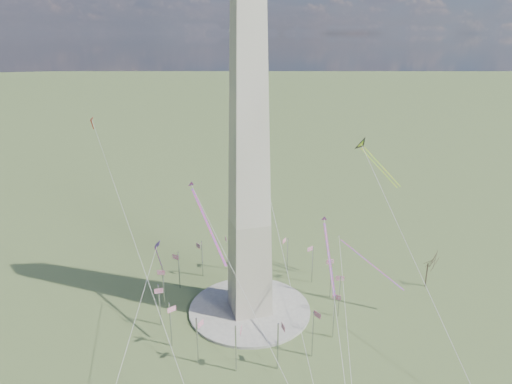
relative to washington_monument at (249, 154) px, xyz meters
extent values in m
plane|color=#465B2D|center=(0.00, 0.00, -47.95)|extent=(2000.00, 2000.00, 0.00)
cylinder|color=#AFADA0|center=(0.00, 0.00, -47.55)|extent=(36.00, 36.00, 0.80)
cylinder|color=#BABBC1|center=(26.00, 0.00, -41.45)|extent=(0.36, 0.36, 13.00)
cube|color=#CC1B49|center=(26.00, 1.30, -36.15)|extent=(2.40, 0.08, 1.50)
cylinder|color=#BABBC1|center=(24.02, 9.95, -41.45)|extent=(0.36, 0.36, 13.00)
cube|color=#CC1B49|center=(23.52, 11.15, -36.15)|extent=(2.25, 0.99, 1.50)
cylinder|color=#BABBC1|center=(18.38, 18.38, -41.45)|extent=(0.36, 0.36, 13.00)
cube|color=#CC1B49|center=(17.47, 19.30, -36.15)|extent=(1.75, 1.75, 1.50)
cylinder|color=#BABBC1|center=(9.95, 24.02, -41.45)|extent=(0.36, 0.36, 13.00)
cube|color=#CC1B49|center=(8.75, 24.52, -36.15)|extent=(0.99, 2.25, 1.50)
cylinder|color=#BABBC1|center=(0.00, 26.00, -41.45)|extent=(0.36, 0.36, 13.00)
cube|color=#CC1B49|center=(-1.30, 26.00, -36.15)|extent=(0.08, 2.40, 1.50)
cylinder|color=#BABBC1|center=(-9.95, 24.02, -41.45)|extent=(0.36, 0.36, 13.00)
cube|color=#CC1B49|center=(-11.15, 23.52, -36.15)|extent=(0.99, 2.25, 1.50)
cylinder|color=#BABBC1|center=(-18.38, 18.38, -41.45)|extent=(0.36, 0.36, 13.00)
cube|color=#CC1B49|center=(-19.30, 17.47, -36.15)|extent=(1.75, 1.75, 1.50)
cylinder|color=#BABBC1|center=(-24.02, 9.95, -41.45)|extent=(0.36, 0.36, 13.00)
cube|color=#CC1B49|center=(-24.52, 8.75, -36.15)|extent=(2.25, 0.99, 1.50)
cylinder|color=#BABBC1|center=(-26.00, 0.00, -41.45)|extent=(0.36, 0.36, 13.00)
cube|color=#CC1B49|center=(-26.00, -1.30, -36.15)|extent=(2.40, 0.08, 1.50)
cylinder|color=#BABBC1|center=(-24.02, -9.95, -41.45)|extent=(0.36, 0.36, 13.00)
cube|color=#CC1B49|center=(-23.52, -11.15, -36.15)|extent=(2.25, 0.99, 1.50)
cylinder|color=#BABBC1|center=(-18.38, -18.38, -41.45)|extent=(0.36, 0.36, 13.00)
cube|color=#CC1B49|center=(-17.47, -19.30, -36.15)|extent=(1.75, 1.75, 1.50)
cylinder|color=#BABBC1|center=(-9.95, -24.02, -41.45)|extent=(0.36, 0.36, 13.00)
cube|color=#CC1B49|center=(-8.75, -24.52, -36.15)|extent=(0.99, 2.25, 1.50)
cylinder|color=#BABBC1|center=(0.00, -26.00, -41.45)|extent=(0.36, 0.36, 13.00)
cube|color=#CC1B49|center=(1.30, -26.00, -36.15)|extent=(0.08, 2.40, 1.50)
cylinder|color=#BABBC1|center=(9.95, -24.02, -41.45)|extent=(0.36, 0.36, 13.00)
cube|color=#CC1B49|center=(11.15, -23.52, -36.15)|extent=(0.99, 2.25, 1.50)
cylinder|color=#BABBC1|center=(18.38, -18.38, -41.45)|extent=(0.36, 0.36, 13.00)
cube|color=#CC1B49|center=(19.30, -17.47, -36.15)|extent=(1.75, 1.75, 1.50)
cylinder|color=#BABBC1|center=(24.02, -9.95, -41.45)|extent=(0.36, 0.36, 13.00)
cube|color=#CC1B49|center=(24.52, -8.75, -36.15)|extent=(2.25, 0.99, 1.50)
cylinder|color=#4C3F2E|center=(58.76, -2.50, -43.76)|extent=(0.39, 0.39, 8.39)
cube|color=#E1A00B|center=(45.17, 7.91, -9.09)|extent=(6.76, 12.74, 9.86)
cube|color=#E1A00B|center=(43.56, 7.10, -9.09)|extent=(6.76, 12.74, 9.86)
cube|color=#471C81|center=(-25.19, 3.63, -24.70)|extent=(1.82, 2.75, 2.14)
cube|color=red|center=(-25.19, 3.63, -28.22)|extent=(1.74, 2.40, 7.38)
cube|color=red|center=(16.28, -17.77, -23.81)|extent=(5.21, 17.78, 11.42)
cube|color=red|center=(-12.74, -7.39, -15.79)|extent=(5.05, 20.85, 13.28)
cube|color=red|center=(35.42, -7.29, -34.15)|extent=(15.10, 13.45, 12.30)
cube|color=red|center=(-40.66, 37.23, 4.91)|extent=(1.08, 1.74, 1.46)
cube|color=red|center=(-40.66, 37.23, 3.33)|extent=(0.72, 1.25, 3.33)
cube|color=silver|center=(5.05, 40.79, 31.36)|extent=(1.73, 2.47, 1.87)
cube|color=silver|center=(5.05, 40.79, 29.31)|extent=(1.30, 1.31, 4.29)
camera|label=1|loc=(-30.31, -112.77, 30.10)|focal=32.00mm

